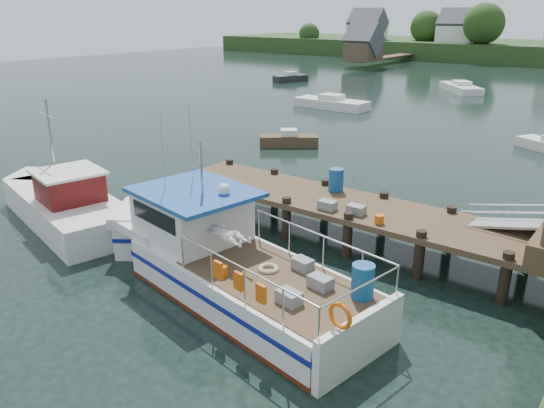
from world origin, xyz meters
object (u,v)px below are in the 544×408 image
Objects in this scene: work_boat at (64,202)px; moored_a at (331,103)px; dock at (507,213)px; moored_e at (291,78)px; moored_rowboat at (289,140)px; lobster_boat at (220,258)px; moored_d at (461,88)px.

moored_a is (-5.10, 28.58, -0.31)m from work_boat.
dock is 49.50m from moored_e.
moored_rowboat is at bearing -43.34° from moored_e.
moored_d is (-8.21, 45.52, -0.54)m from lobster_boat.
moored_e is at bearing 127.58° from work_boat.
dock is 8.53m from lobster_boat.
moored_rowboat is at bearing 145.84° from dock.
dock is 42.80m from moored_d.
moored_d is at bearing 81.72° from moored_rowboat.
moored_e is (-13.39, 12.89, -0.01)m from moored_a.
work_boat is at bearing -59.22° from moored_a.
moored_d is at bearing 110.12° from dock.
lobster_boat is 31.92m from moored_a.
moored_rowboat is (-0.15, 15.41, -0.37)m from work_boat.
lobster_boat is at bearing -45.54° from moored_e.
dock is at bearing -41.50° from moored_rowboat.
moored_a is (-20.14, 23.48, -1.80)m from dock.
work_boat reaches higher than moored_a.
work_boat is 45.25m from moored_d.
work_boat is at bearing -96.79° from moored_rowboat.
work_boat is (-8.54, 0.28, -0.20)m from lobster_boat.
dock is at bearing 32.26° from work_boat.
work_boat is 1.42× the size of moored_d.
moored_a is at bearing -32.37° from moored_e.
lobster_boat is 49.73m from moored_e.
dock is 2.62× the size of moored_d.
work_boat is at bearing -171.98° from lobster_boat.
moored_e is at bearing -179.16° from moored_d.
work_boat reaches higher than moored_e.
lobster_boat reaches higher than moored_a.
moored_d is (0.49, 29.84, 0.02)m from moored_rowboat.
lobster_boat is (-6.50, -5.37, -1.29)m from dock.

